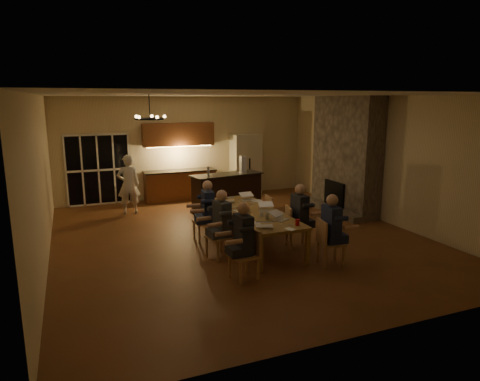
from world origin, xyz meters
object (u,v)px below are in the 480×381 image
person_right_near (331,230)px  chair_right_mid (297,227)px  redcup_mid (227,205)px  bar_blender (243,164)px  mug_back (222,202)px  redcup_near (297,222)px  chair_left_mid (219,236)px  plate_left (254,223)px  person_left_mid (222,224)px  chair_left_far (204,221)px  standing_person (128,185)px  plate_far (257,201)px  laptop_d (267,206)px  laptop_c (241,206)px  laptop_a (264,221)px  laptop_e (227,197)px  chair_left_near (244,255)px  mug_mid (245,203)px  bar_island (227,193)px  chair_right_near (331,242)px  plate_near (278,216)px  person_left_far (208,211)px  chandelier (150,119)px  refrigerator (246,165)px  person_right_mid (299,216)px  laptop_f (248,196)px  chair_right_far (276,214)px  person_left_near (243,241)px  bar_bottle (208,171)px  laptop_b (281,215)px

person_right_near → chair_right_mid: bearing=8.5°
redcup_mid → bar_blender: bearing=60.6°
mug_back → redcup_near: (0.75, -2.14, 0.01)m
chair_left_mid → plate_left: chair_left_mid is taller
person_left_mid → chair_left_far: bearing=173.3°
standing_person → plate_far: bearing=132.2°
laptop_d → plate_far: size_ratio=1.15×
laptop_c → laptop_d: 0.56m
laptop_a → laptop_e: size_ratio=1.00×
chair_left_mid → chair_right_mid: 1.76m
chair_left_near → laptop_c: laptop_c is taller
mug_mid → bar_blender: 2.54m
bar_island → chair_left_mid: size_ratio=2.26×
chair_right_near → plate_near: (-0.60, 1.05, 0.31)m
chair_right_near → laptop_c: 2.12m
mug_mid → laptop_d: bearing=-70.3°
person_left_far → chandelier: size_ratio=2.40×
refrigerator → chair_right_mid: 5.32m
plate_near → person_left_far: bearing=135.2°
person_right_mid → laptop_e: bearing=33.7°
bar_island → person_left_mid: (-1.32, -3.31, 0.15)m
bar_blender → laptop_f: bearing=-113.0°
mug_back → redcup_near: redcup_near is taller
chair_right_near → chair_right_far: size_ratio=1.00×
chair_left_mid → laptop_d: (1.22, 0.38, 0.42)m
person_left_near → laptop_f: person_left_near is taller
person_left_far → bar_bottle: person_left_far is taller
chair_left_far → chandelier: 2.73m
chair_right_mid → person_right_near: 1.16m
refrigerator → bar_island: bearing=-125.6°
refrigerator → laptop_c: 5.03m
chair_right_mid → mug_mid: size_ratio=8.90×
person_right_near → person_left_far: (-1.74, 2.18, 0.00)m
redcup_near → person_right_near: bearing=-30.8°
chair_right_mid → laptop_b: (-0.59, -0.36, 0.42)m
chair_left_mid → bar_bottle: bar_bottle is taller
person_left_far → person_left_mid: bearing=4.0°
person_right_near → person_left_mid: (-1.78, 1.13, 0.00)m
refrigerator → mug_back: refrigerator is taller
chair_left_mid → chair_right_near: (1.85, -1.15, 0.00)m
person_left_near → plate_left: size_ratio=5.81×
person_left_near → plate_left: (0.51, 0.69, 0.07)m
refrigerator → chair_left_mid: (-2.72, -5.19, -0.55)m
refrigerator → laptop_b: (-1.56, -5.56, -0.14)m
chair_right_far → redcup_mid: size_ratio=7.42×
mug_mid → redcup_mid: bearing=-165.8°
chair_left_far → person_left_near: size_ratio=0.64×
refrigerator → person_left_near: size_ratio=1.45×
plate_far → chair_left_far: bearing=-174.0°
redcup_near → chair_left_near: bearing=-164.5°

